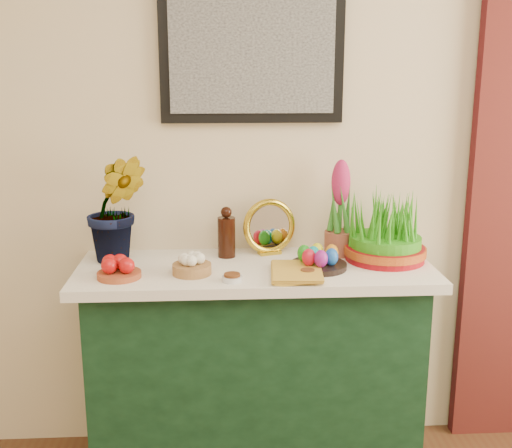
{
  "coord_description": "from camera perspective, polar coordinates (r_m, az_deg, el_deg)",
  "views": [
    {
      "loc": [
        -0.26,
        -0.42,
        1.66
      ],
      "look_at": [
        -0.12,
        1.95,
        1.07
      ],
      "focal_mm": 45.0,
      "sensor_mm": 36.0,
      "label": 1
    }
  ],
  "objects": [
    {
      "name": "egg_plate",
      "position": [
        2.5,
        5.56,
        -3.18
      ],
      "size": [
        0.23,
        0.23,
        0.09
      ],
      "color": "black",
      "rests_on": "tablecloth"
    },
    {
      "name": "book",
      "position": [
        2.41,
        1.35,
        -4.22
      ],
      "size": [
        0.19,
        0.26,
        0.03
      ],
      "primitive_type": "imported",
      "rotation": [
        0.0,
        0.0,
        -0.08
      ],
      "color": "gold",
      "rests_on": "tablecloth"
    },
    {
      "name": "spice_dish_left",
      "position": [
        2.36,
        -2.14,
        -4.79
      ],
      "size": [
        0.07,
        0.07,
        0.03
      ],
      "color": "silver",
      "rests_on": "tablecloth"
    },
    {
      "name": "wheatgrass_sabzeh",
      "position": [
        2.63,
        11.48,
        -0.69
      ],
      "size": [
        0.33,
        0.33,
        0.27
      ],
      "color": "maroon",
      "rests_on": "tablecloth"
    },
    {
      "name": "garlic_basket",
      "position": [
        2.44,
        -5.73,
        -3.67
      ],
      "size": [
        0.16,
        0.16,
        0.08
      ],
      "color": "#A16D41",
      "rests_on": "tablecloth"
    },
    {
      "name": "spice_dish_right",
      "position": [
        2.41,
        4.61,
        -4.38
      ],
      "size": [
        0.07,
        0.07,
        0.03
      ],
      "color": "silver",
      "rests_on": "tablecloth"
    },
    {
      "name": "hyacinth_green",
      "position": [
        2.59,
        -12.37,
        2.88
      ],
      "size": [
        0.31,
        0.27,
        0.57
      ],
      "primitive_type": "imported",
      "rotation": [
        0.0,
        0.0,
        0.09
      ],
      "color": "#317D25",
      "rests_on": "tablecloth"
    },
    {
      "name": "vinegar_cruet",
      "position": [
        2.63,
        -2.64,
        -0.96
      ],
      "size": [
        0.07,
        0.07,
        0.21
      ],
      "color": "black",
      "rests_on": "tablecloth"
    },
    {
      "name": "apple_bowl",
      "position": [
        2.44,
        -12.09,
        -3.92
      ],
      "size": [
        0.2,
        0.2,
        0.08
      ],
      "color": "#984324",
      "rests_on": "tablecloth"
    },
    {
      "name": "sideboard",
      "position": [
        2.72,
        -0.06,
        -13.05
      ],
      "size": [
        1.3,
        0.45,
        0.85
      ],
      "primitive_type": "cube",
      "color": "#153B20",
      "rests_on": "ground"
    },
    {
      "name": "hyacinth_pink",
      "position": [
        2.66,
        7.47,
        1.01
      ],
      "size": [
        0.12,
        0.12,
        0.4
      ],
      "color": "brown",
      "rests_on": "tablecloth"
    },
    {
      "name": "tablecloth",
      "position": [
        2.55,
        -0.07,
        -4.1
      ],
      "size": [
        1.4,
        0.55,
        0.04
      ],
      "primitive_type": "cube",
      "color": "white",
      "rests_on": "sideboard"
    },
    {
      "name": "mirror",
      "position": [
        2.67,
        1.2,
        -0.29
      ],
      "size": [
        0.24,
        0.12,
        0.23
      ],
      "color": "gold",
      "rests_on": "tablecloth"
    }
  ]
}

